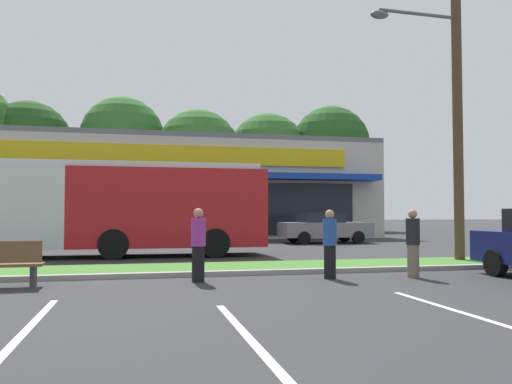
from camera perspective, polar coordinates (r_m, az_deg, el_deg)
The scene contains 20 objects.
grass_median at distance 14.25m, azimuth 1.44°, elevation -8.19°, with size 56.00×2.20×0.12m, color #427A2D.
curb_lip at distance 13.08m, azimuth 2.78°, elevation -8.71°, with size 56.00×0.24×0.12m, color #99968C.
parking_stripe_0 at distance 7.50m, azimuth -23.88°, elevation -13.70°, with size 0.12×4.80×0.01m, color silver.
parking_stripe_1 at distance 6.40m, azimuth -0.52°, elevation -15.92°, with size 0.12×4.80×0.01m, color silver.
parking_stripe_2 at distance 8.41m, azimuth 22.94°, elevation -12.45°, with size 0.12×4.80×0.01m, color silver.
storefront_building at distance 35.76m, azimuth -10.27°, elevation 0.24°, with size 26.80×13.24×6.23m.
tree_mid_left at distance 46.31m, azimuth -23.58°, elevation 4.96°, with size 6.76×6.76×10.66m.
tree_mid at distance 45.82m, azimuth -14.38°, elevation 5.65°, with size 7.09×7.09×11.40m.
tree_mid_right at distance 44.64m, azimuth -6.36°, elevation 4.44°, with size 7.08×7.08×10.35m.
tree_right at distance 47.26m, azimuth 1.31°, elevation 4.29°, with size 7.12×7.12×10.56m.
tree_far_right at distance 48.27m, azimuth 8.18°, elevation 5.09°, with size 7.08×7.08×11.32m.
utility_pole at distance 17.34m, azimuth 20.74°, elevation 11.34°, with size 3.03×2.40×10.44m.
city_bus at distance 18.92m, azimuth -17.86°, elevation -1.47°, with size 12.24×2.79×3.25m.
bus_stop_bench at distance 11.83m, azimuth -26.12°, elevation -6.98°, with size 1.60×0.45×0.95m.
car_0 at distance 25.83m, azimuth -22.88°, elevation -3.75°, with size 4.57×1.89×1.58m.
car_1 at distance 26.83m, azimuth 7.46°, elevation -3.87°, with size 4.57×2.01×1.55m.
car_3 at distance 25.39m, azimuth -6.17°, elevation -4.05°, with size 4.43×1.86×1.45m.
pedestrian_near_bench at distance 11.61m, azimuth -6.33°, elevation -5.76°, with size 0.33×0.33×1.62m.
pedestrian_by_pole at distance 12.86m, azimuth 16.78°, elevation -5.38°, with size 0.32×0.32×1.60m.
pedestrian_mid at distance 12.20m, azimuth 8.07°, elevation -5.65°, with size 0.32×0.32×1.59m.
Camera 1 is at (-3.50, 0.26, 1.50)m, focal length 36.59 mm.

